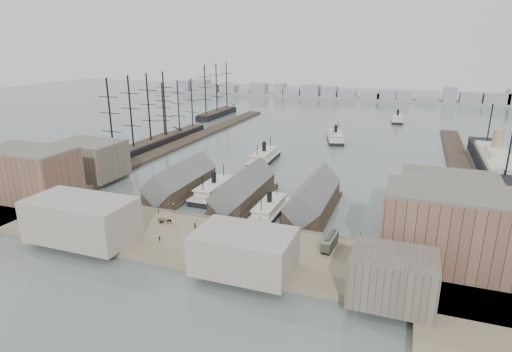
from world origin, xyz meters
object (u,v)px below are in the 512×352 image
at_px(tram, 330,242).
at_px(horse_cart_right, 275,248).
at_px(ferry_docked_west, 214,190).
at_px(horse_cart_left, 104,217).
at_px(ocean_steamer, 494,162).
at_px(horse_cart_center, 167,221).

relative_size(tram, horse_cart_right, 2.20).
height_order(tram, horse_cart_right, tram).
distance_m(ferry_docked_west, horse_cart_left, 42.88).
relative_size(ocean_steamer, horse_cart_right, 20.11).
distance_m(horse_cart_center, horse_cart_right, 37.77).
xyz_separation_m(tram, horse_cart_left, (-71.50, -5.40, -1.04)).
bearing_deg(ferry_docked_west, horse_cart_center, -90.51).
bearing_deg(horse_cart_center, horse_cart_right, -94.52).
bearing_deg(horse_cart_left, horse_cart_center, -43.95).
relative_size(ferry_docked_west, horse_cart_right, 5.98).
distance_m(ferry_docked_west, ocean_steamer, 128.79).
height_order(tram, horse_cart_left, tram).
relative_size(ferry_docked_west, ocean_steamer, 0.30).
distance_m(ocean_steamer, horse_cart_center, 150.59).
height_order(ferry_docked_west, horse_cart_left, ferry_docked_west).
relative_size(horse_cart_left, horse_cart_right, 0.98).
xyz_separation_m(ocean_steamer, tram, (-54.32, -106.63, -0.21)).
height_order(tram, horse_cart_center, tram).
bearing_deg(horse_cart_center, horse_cart_left, 106.44).
bearing_deg(horse_cart_right, tram, -70.95).
xyz_separation_m(horse_cart_left, horse_cart_right, (57.84, -1.49, -0.04)).
height_order(ferry_docked_west, ocean_steamer, ocean_steamer).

